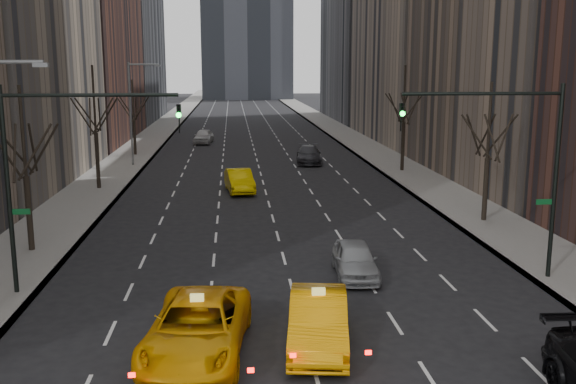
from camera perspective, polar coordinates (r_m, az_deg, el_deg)
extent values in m
cube|color=slate|center=(83.72, -11.82, 4.91)|extent=(4.50, 320.00, 0.15)
cube|color=slate|center=(84.38, 5.00, 5.15)|extent=(4.50, 320.00, 0.15)
cylinder|color=black|center=(32.89, -22.02, -1.76)|extent=(0.28, 0.28, 3.57)
cylinder|color=black|center=(32.30, -22.53, 5.02)|extent=(0.16, 0.16, 4.25)
cylinder|color=black|center=(33.15, -21.73, 3.65)|extent=(0.42, 1.80, 2.52)
cylinder|color=black|center=(32.44, -20.89, 3.56)|extent=(1.74, 0.72, 2.52)
cylinder|color=black|center=(31.67, -21.56, 3.35)|extent=(1.46, 1.25, 2.52)
cylinder|color=black|center=(31.64, -23.12, 3.22)|extent=(0.42, 1.80, 2.52)
cylinder|color=black|center=(32.37, -23.93, 3.32)|extent=(1.74, 0.72, 2.52)
cylinder|color=black|center=(33.12, -23.22, 3.53)|extent=(1.46, 1.25, 2.52)
cylinder|color=black|center=(48.12, -16.57, 2.70)|extent=(0.28, 0.28, 3.99)
cylinder|color=black|center=(47.72, -16.87, 7.90)|extent=(0.16, 0.16, 4.75)
cylinder|color=black|center=(48.58, -16.42, 6.62)|extent=(0.42, 1.80, 2.52)
cylinder|color=black|center=(47.91, -15.77, 6.60)|extent=(1.74, 0.72, 2.52)
cylinder|color=black|center=(47.11, -16.13, 6.51)|extent=(1.46, 1.25, 2.52)
cylinder|color=black|center=(46.99, -17.18, 6.44)|extent=(0.42, 1.80, 2.52)
cylinder|color=black|center=(47.67, -17.82, 6.46)|extent=(1.74, 0.72, 2.52)
cylinder|color=black|center=(48.46, -17.43, 6.55)|extent=(1.46, 1.25, 2.52)
cylinder|color=black|center=(65.76, -13.48, 4.73)|extent=(0.28, 0.28, 3.36)
cylinder|color=black|center=(65.47, -13.62, 7.93)|extent=(0.16, 0.16, 4.00)
cylinder|color=black|center=(66.33, -13.36, 7.31)|extent=(0.42, 1.80, 2.52)
cylinder|color=black|center=(65.69, -12.85, 7.30)|extent=(1.74, 0.72, 2.52)
cylinder|color=black|center=(64.87, -13.08, 7.25)|extent=(1.46, 1.25, 2.52)
cylinder|color=black|center=(64.70, -13.83, 7.20)|extent=(0.42, 1.80, 2.52)
cylinder|color=black|center=(65.35, -14.34, 7.22)|extent=(1.74, 0.72, 2.52)
cylinder|color=black|center=(66.16, -14.09, 7.27)|extent=(1.46, 1.25, 2.52)
cylinder|color=black|center=(38.12, 17.14, 0.24)|extent=(0.28, 0.28, 3.57)
cylinder|color=black|center=(37.61, 17.49, 6.10)|extent=(0.16, 0.16, 4.25)
cylinder|color=black|center=(38.53, 17.14, 4.88)|extent=(0.42, 1.80, 2.52)
cylinder|color=black|center=(38.27, 18.36, 4.77)|extent=(1.74, 0.72, 2.52)
cylinder|color=black|center=(37.44, 18.66, 4.63)|extent=(1.46, 1.25, 2.52)
cylinder|color=black|center=(36.86, 17.69, 4.59)|extent=(0.42, 1.80, 2.52)
cylinder|color=black|center=(37.12, 16.42, 4.71)|extent=(1.74, 0.72, 2.52)
cylinder|color=black|center=(37.96, 16.17, 4.85)|extent=(1.46, 1.25, 2.52)
cylinder|color=black|center=(54.97, 10.16, 3.99)|extent=(0.28, 0.28, 3.99)
cylinder|color=black|center=(54.62, 10.32, 8.54)|extent=(0.16, 0.16, 4.75)
cylinder|color=black|center=(55.53, 10.20, 7.40)|extent=(0.42, 1.80, 2.52)
cylinder|color=black|center=(55.17, 11.02, 7.35)|extent=(1.74, 0.72, 2.52)
cylinder|color=black|center=(54.32, 11.11, 7.29)|extent=(1.46, 1.25, 2.52)
cylinder|color=black|center=(53.82, 10.36, 7.28)|extent=(0.42, 1.80, 2.52)
cylinder|color=black|center=(54.19, 9.53, 7.34)|extent=(1.74, 0.72, 2.52)
cylinder|color=black|center=(55.04, 9.46, 7.40)|extent=(1.46, 1.25, 2.52)
cylinder|color=black|center=(26.50, -23.60, 0.06)|extent=(0.18, 0.18, 8.00)
cylinder|color=black|center=(25.24, -17.17, 8.23)|extent=(6.50, 0.14, 0.14)
imported|color=black|center=(24.82, -9.65, 6.44)|extent=(0.18, 0.22, 1.10)
sphere|color=#0CFF33|center=(24.63, -9.70, 6.76)|extent=(0.20, 0.20, 0.20)
cube|color=#0C5926|center=(26.53, -22.65, -1.62)|extent=(0.70, 0.04, 0.22)
cylinder|color=black|center=(28.31, 22.67, 0.79)|extent=(0.18, 0.18, 8.00)
cylinder|color=black|center=(26.57, 16.96, 8.37)|extent=(6.50, 0.14, 0.14)
imported|color=black|center=(25.60, 10.04, 6.57)|extent=(0.18, 0.22, 1.10)
sphere|color=#0CFF33|center=(25.42, 10.15, 6.87)|extent=(0.20, 0.20, 0.20)
cube|color=#0C5926|center=(28.27, 21.83, -0.82)|extent=(0.70, 0.04, 0.22)
cylinder|color=slate|center=(23.90, -23.95, 10.53)|extent=(2.60, 0.14, 0.14)
cube|color=slate|center=(23.55, -21.13, 10.49)|extent=(0.50, 0.22, 0.15)
cylinder|color=slate|center=(58.49, -13.81, 6.73)|extent=(0.16, 0.16, 9.00)
cylinder|color=slate|center=(58.16, -12.72, 11.00)|extent=(2.60, 0.14, 0.14)
cube|color=slate|center=(58.02, -11.52, 10.95)|extent=(0.50, 0.22, 0.15)
imported|color=#EC9E04|center=(20.37, -8.08, -11.90)|extent=(3.61, 6.61, 1.76)
imported|color=#FFA205|center=(20.85, 2.71, -11.32)|extent=(2.48, 5.38, 1.71)
imported|color=gray|center=(27.54, 5.98, -5.97)|extent=(2.01, 4.44, 1.48)
imported|color=#E1B804|center=(45.72, -4.34, 1.01)|extent=(2.27, 5.04, 1.60)
imported|color=#2E2E33|center=(59.19, 1.86, 3.34)|extent=(2.74, 5.66, 1.59)
imported|color=#BBBBBB|center=(75.10, -7.51, 4.93)|extent=(2.42, 4.98, 1.64)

